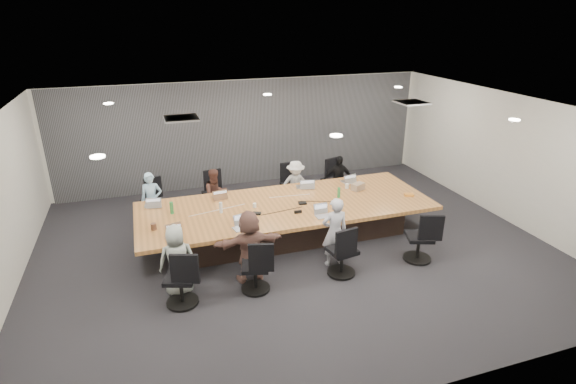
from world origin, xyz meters
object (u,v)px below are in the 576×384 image
object	(u,v)px
chair_1	(214,197)
chair_4	(181,282)
chair_5	(255,270)
person_0	(152,201)
chair_2	(291,188)
chair_7	(419,241)
laptop_2	(304,187)
bottle_clear	(221,208)
mug_brown	(154,227)
bottle_green_right	(339,193)
person_3	(338,179)
canvas_bag	(358,187)
laptop_6	(323,216)
stapler	(298,212)
person_4	(177,260)
conference_table	(286,219)
snack_packet	(409,195)
laptop_0	(153,205)
person_6	(335,232)
laptop_1	(220,197)
person_5	(250,246)
chair_6	(342,254)
laptop_5	(242,228)
chair_0	(153,206)
bottle_green_left	(172,208)
person_1	(216,194)
laptop_3	(348,181)
person_2	(296,185)
laptop_4	(173,238)
chair_3	(332,183)

from	to	relation	value
chair_1	chair_4	xyz separation A→B (m)	(-1.11, -3.40, 0.02)
chair_5	person_0	size ratio (longest dim) A/B	0.61
chair_2	chair_7	world-z (taller)	chair_7
laptop_2	bottle_clear	xyz separation A→B (m)	(-2.02, -0.79, 0.10)
mug_brown	bottle_green_right	bearing A→B (deg)	4.87
person_0	person_3	bearing A→B (deg)	6.58
chair_1	canvas_bag	bearing A→B (deg)	146.05
laptop_6	bottle_green_right	distance (m)	1.05
stapler	person_4	bearing A→B (deg)	-158.96
chair_7	person_4	distance (m)	4.44
conference_table	mug_brown	bearing A→B (deg)	-172.82
conference_table	canvas_bag	xyz separation A→B (m)	(1.76, 0.26, 0.42)
chair_5	snack_packet	xyz separation A→B (m)	(3.76, 1.31, 0.38)
laptop_0	person_6	distance (m)	3.78
laptop_1	person_5	bearing A→B (deg)	86.91
person_3	canvas_bag	bearing A→B (deg)	-76.20
person_3	mug_brown	world-z (taller)	person_3
chair_6	mug_brown	bearing A→B (deg)	146.76
laptop_5	mug_brown	distance (m)	1.61
chair_0	chair_4	size ratio (longest dim) A/B	0.89
laptop_5	bottle_green_right	bearing A→B (deg)	7.12
chair_1	person_0	world-z (taller)	person_0
chair_1	chair_0	bearing A→B (deg)	-8.23
chair_5	laptop_0	bearing A→B (deg)	136.01
chair_0	stapler	world-z (taller)	stapler
bottle_green_left	laptop_5	bearing A→B (deg)	-42.59
person_1	laptop_3	xyz separation A→B (m)	(3.01, -0.55, 0.15)
laptop_2	bottle_green_left	world-z (taller)	bottle_green_left
snack_packet	laptop_1	bearing A→B (deg)	163.01
chair_0	person_3	bearing A→B (deg)	158.77
person_2	bottle_green_left	bearing A→B (deg)	-153.58
person_4	laptop_5	xyz separation A→B (m)	(1.23, 0.55, 0.13)
chair_7	laptop_0	distance (m)	5.33
laptop_4	laptop_5	size ratio (longest dim) A/B	0.87
person_2	person_5	xyz separation A→B (m)	(-1.79, -2.70, 0.07)
person_4	person_5	size ratio (longest dim) A/B	0.94
laptop_2	person_6	distance (m)	2.16
conference_table	person_1	bearing A→B (deg)	132.43
person_2	bottle_green_right	distance (m)	1.47
chair_6	chair_7	world-z (taller)	chair_7
chair_2	laptop_3	bearing A→B (deg)	139.40
mug_brown	person_1	bearing A→B (deg)	49.93
stapler	canvas_bag	bearing A→B (deg)	25.35
conference_table	laptop_1	size ratio (longest dim) A/B	19.25
laptop_0	laptop_3	distance (m)	4.40
person_2	canvas_bag	bearing A→B (deg)	-38.90
chair_7	bottle_green_left	bearing A→B (deg)	175.04
laptop_6	chair_5	bearing A→B (deg)	-152.44
chair_3	snack_packet	bearing A→B (deg)	95.63
person_6	laptop_6	bearing A→B (deg)	-86.40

